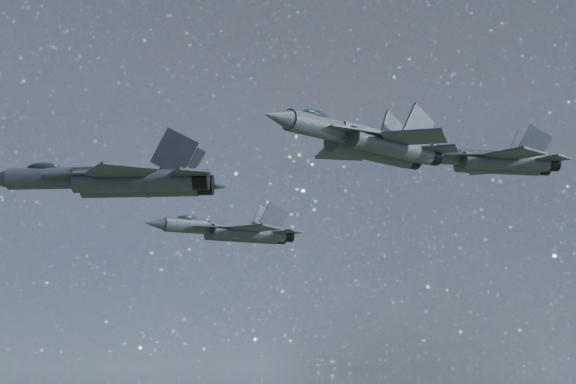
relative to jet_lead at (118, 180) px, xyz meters
name	(u,v)px	position (x,y,z in m)	size (l,w,h in m)	color
jet_lead	(118,180)	(0.00, 0.00, 0.00)	(19.61, 12.86, 5.05)	#2F353B
jet_left	(234,231)	(17.59, 27.83, 0.48)	(18.13, 12.68, 4.57)	#2F353B
jet_right	(368,142)	(16.36, -12.19, 1.68)	(17.52, 11.50, 4.51)	#2F353B
jet_slot	(488,160)	(31.75, -3.41, 3.18)	(16.31, 11.36, 4.10)	#2F353B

